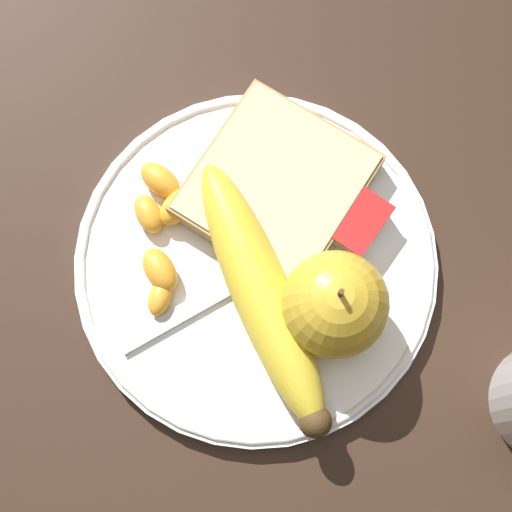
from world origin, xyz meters
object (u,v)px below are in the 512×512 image
Objects in this scene: plate at (256,264)px; fork at (250,275)px; apple at (337,302)px; banana at (263,297)px; jam_packet at (355,222)px; bread_slice at (277,186)px.

fork is (-0.01, -0.00, 0.01)m from plate.
plate is at bearing 92.06° from apple.
banana is 0.09m from jam_packet.
plate is at bearing 36.57° from fork.
fork is at bearing 59.61° from banana.
bread_slice is at bearing 28.31° from banana.
bread_slice is at bearing 58.92° from apple.
apple is 0.43× the size of banana.
plate is 0.01m from fork.
apple reaches higher than fork.
bread_slice is at bearing 43.45° from fork.
apple reaches higher than jam_packet.
jam_packet is at bearing -80.24° from bread_slice.
jam_packet is (0.01, -0.06, -0.00)m from bread_slice.
banana is 1.14× the size of fork.
plate is at bearing 146.33° from jam_packet.
jam_packet is at bearing -3.90° from fork.
banana is (-0.02, -0.02, 0.02)m from plate.
banana reaches higher than fork.
plate is 1.37× the size of banana.
apple is 0.07m from jam_packet.
fork is 0.08m from jam_packet.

